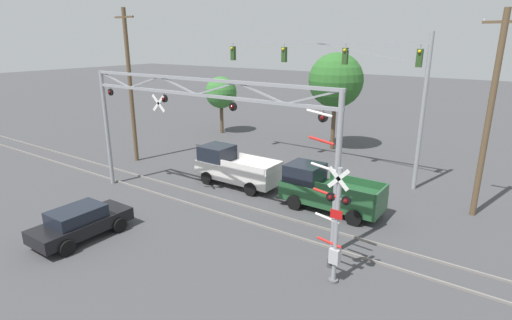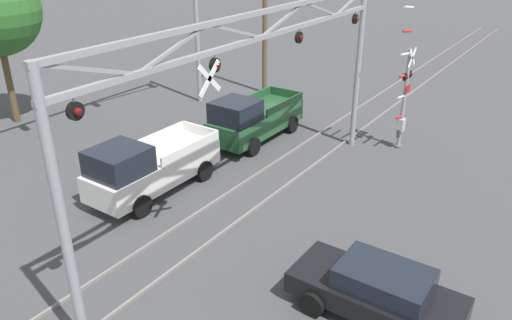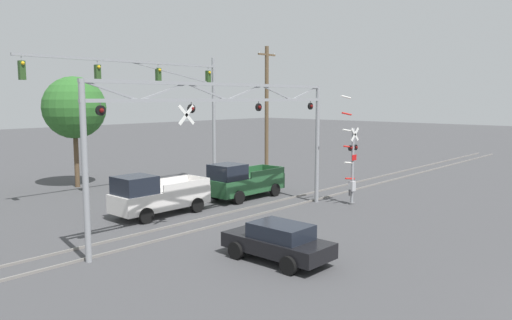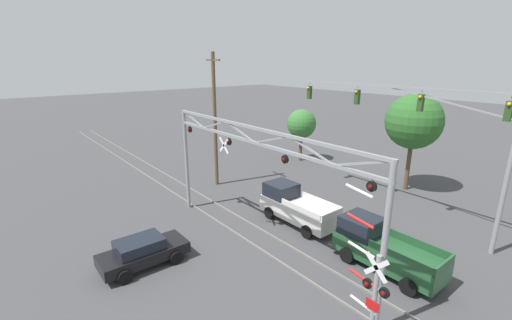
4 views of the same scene
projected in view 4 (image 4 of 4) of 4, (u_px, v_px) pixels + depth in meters
rail_track_near at (259, 248)px, 18.38m from camera, size 80.00×0.08×0.10m
rail_track_far at (278, 240)px, 19.25m from camera, size 80.00×0.08×0.10m
crossing_gantry at (254, 164)px, 16.89m from camera, size 14.67×0.27×6.71m
crossing_signal_mast at (370, 315)px, 10.53m from camera, size 1.76×0.35×6.18m
traffic_signal_span at (436, 125)px, 18.98m from camera, size 13.87×0.39×8.80m
pickup_truck_lead at (295, 206)px, 21.24m from camera, size 5.22×2.13×2.21m
pickup_truck_following at (382, 248)px, 16.51m from camera, size 5.15×2.13×2.21m
sedan_waiting at (143, 251)px, 16.75m from camera, size 2.03×4.20×1.43m
utility_pole_left at (215, 120)px, 26.51m from camera, size 1.80×0.28×10.37m
background_tree_beyond_span at (302, 124)px, 33.66m from camera, size 2.86×2.86×5.17m
background_tree_far_left_verge at (414, 122)px, 25.47m from camera, size 4.15×4.15×7.46m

